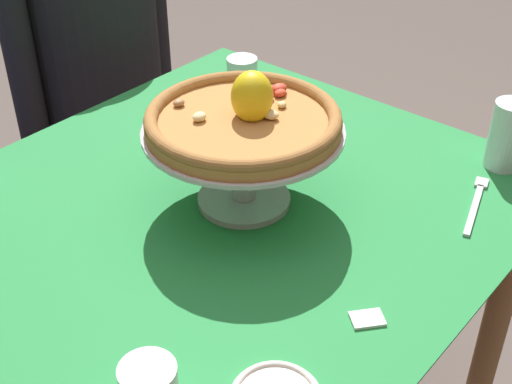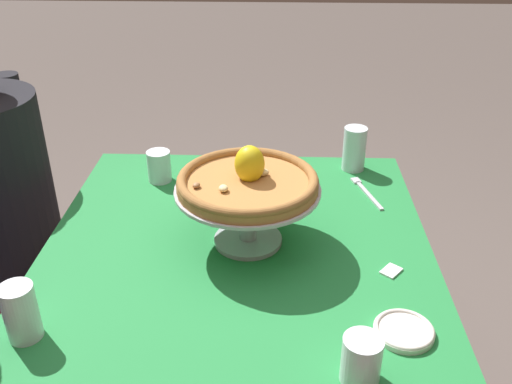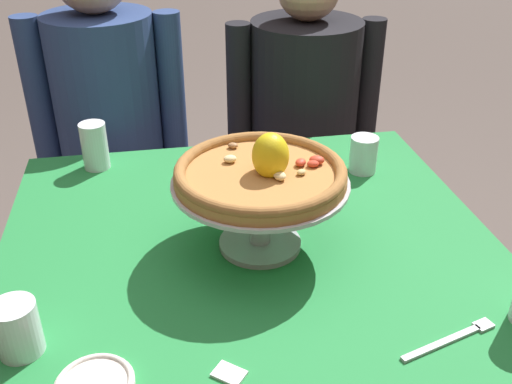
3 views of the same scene
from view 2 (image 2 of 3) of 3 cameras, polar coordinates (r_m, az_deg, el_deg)
dining_table at (r=1.51m, az=-1.81°, el=-8.72°), size 1.05×0.98×0.71m
pizza_stand at (r=1.40m, az=-0.83°, el=-1.31°), size 0.36×0.36×0.16m
pizza at (r=1.37m, az=-0.84°, el=1.19°), size 0.34×0.34×0.10m
water_glass_front_right at (r=1.82m, az=9.79°, el=4.03°), size 0.07×0.07×0.14m
water_glass_front_left at (r=1.10m, az=10.47°, el=-16.44°), size 0.07×0.07×0.10m
water_glass_back_right at (r=1.75m, az=-9.66°, el=2.41°), size 0.07×0.07×0.10m
water_glass_back_left at (r=1.25m, az=-22.41°, el=-11.37°), size 0.07×0.07×0.12m
side_plate at (r=1.23m, az=14.59°, el=-13.26°), size 0.12×0.12×0.02m
dinner_fork at (r=1.71m, az=10.90°, el=0.07°), size 0.19×0.07×0.01m
sugar_packet at (r=1.39m, az=13.38°, el=-7.70°), size 0.06×0.06×0.00m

